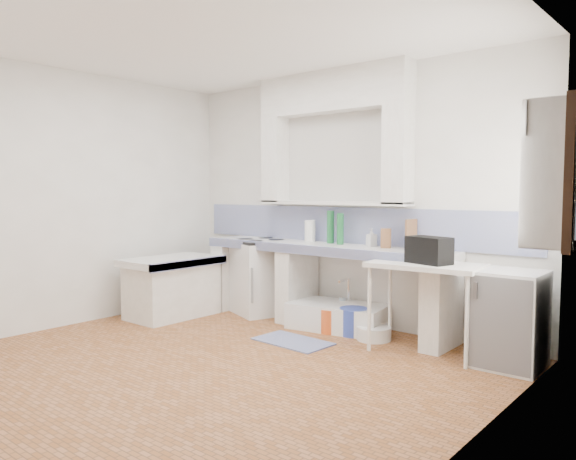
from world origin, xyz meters
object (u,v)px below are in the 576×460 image
Objects in this scene: sink at (338,318)px; fridge at (510,319)px; side_table at (425,308)px; stove at (261,278)px.

fridge reaches higher than sink.
side_table reaches higher than sink.
stove reaches higher than fridge.
stove is 2.99m from fridge.
side_table is (1.11, -0.21, 0.29)m from sink.
side_table is at bearing -21.01° from sink.
fridge is at bearing 18.60° from stove.
side_table is at bearing -172.90° from fridge.
sink is 1.86m from fridge.
stove reaches higher than sink.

